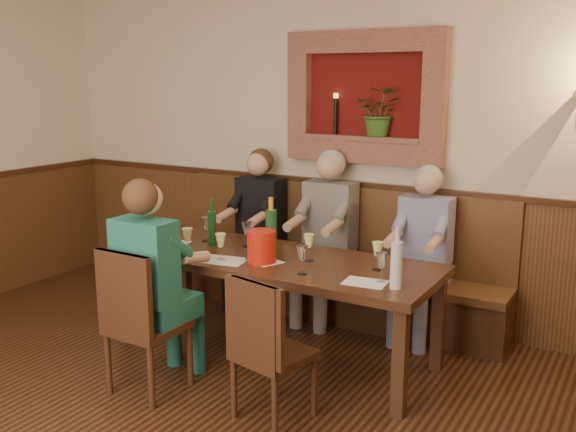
% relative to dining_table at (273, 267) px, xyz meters
% --- Properties ---
extents(room_shell, '(6.04, 6.04, 2.82)m').
position_rel_dining_table_xyz_m(room_shell, '(0.00, -1.85, 1.21)').
color(room_shell, beige).
rests_on(room_shell, ground).
extents(wainscoting, '(6.02, 6.02, 1.15)m').
position_rel_dining_table_xyz_m(wainscoting, '(0.00, -1.85, -0.09)').
color(wainscoting, '#4C2C15').
rests_on(wainscoting, ground).
extents(wall_niche, '(1.36, 0.30, 1.06)m').
position_rel_dining_table_xyz_m(wall_niche, '(0.24, 1.09, 1.13)').
color(wall_niche, '#5A0F0C').
rests_on(wall_niche, ground).
extents(dining_table, '(2.40, 0.90, 0.75)m').
position_rel_dining_table_xyz_m(dining_table, '(0.00, 0.00, 0.00)').
color(dining_table, black).
rests_on(dining_table, ground).
extents(bench, '(3.00, 0.45, 1.11)m').
position_rel_dining_table_xyz_m(bench, '(0.00, 0.94, -0.35)').
color(bench, '#381E0F').
rests_on(bench, ground).
extents(chair_near_left, '(0.44, 0.44, 0.97)m').
position_rel_dining_table_xyz_m(chair_near_left, '(-0.41, -0.89, -0.39)').
color(chair_near_left, black).
rests_on(chair_near_left, ground).
extents(chair_near_right, '(0.47, 0.47, 0.90)m').
position_rel_dining_table_xyz_m(chair_near_right, '(0.47, -0.78, -0.41)').
color(chair_near_right, black).
rests_on(chair_near_right, ground).
extents(person_bench_left, '(0.41, 0.50, 1.40)m').
position_rel_dining_table_xyz_m(person_bench_left, '(-0.70, 0.84, -0.10)').
color(person_bench_left, black).
rests_on(person_bench_left, ground).
extents(person_bench_mid, '(0.42, 0.52, 1.43)m').
position_rel_dining_table_xyz_m(person_bench_mid, '(-0.01, 0.84, -0.08)').
color(person_bench_mid, '#514D4A').
rests_on(person_bench_mid, ground).
extents(person_bench_right, '(0.39, 0.48, 1.36)m').
position_rel_dining_table_xyz_m(person_bench_right, '(0.82, 0.84, -0.11)').
color(person_bench_right, navy).
rests_on(person_bench_right, ground).
extents(person_chair_front, '(0.41, 0.50, 1.40)m').
position_rel_dining_table_xyz_m(person_chair_front, '(-0.41, -0.78, -0.10)').
color(person_chair_front, '#164D50').
rests_on(person_chair_front, ground).
extents(spittoon_bucket, '(0.24, 0.24, 0.23)m').
position_rel_dining_table_xyz_m(spittoon_bucket, '(0.01, -0.16, 0.19)').
color(spittoon_bucket, red).
rests_on(spittoon_bucket, dining_table).
extents(wine_bottle_green_a, '(0.08, 0.08, 0.43)m').
position_rel_dining_table_xyz_m(wine_bottle_green_a, '(-0.01, 0.00, 0.25)').
color(wine_bottle_green_a, '#19471E').
rests_on(wine_bottle_green_a, dining_table).
extents(wine_bottle_green_b, '(0.07, 0.07, 0.36)m').
position_rel_dining_table_xyz_m(wine_bottle_green_b, '(-0.56, 0.04, 0.22)').
color(wine_bottle_green_b, '#19471E').
rests_on(wine_bottle_green_b, dining_table).
extents(water_bottle, '(0.08, 0.08, 0.38)m').
position_rel_dining_table_xyz_m(water_bottle, '(1.02, -0.22, 0.23)').
color(water_bottle, silver).
rests_on(water_bottle, dining_table).
extents(tasting_sheet_a, '(0.33, 0.28, 0.00)m').
position_rel_dining_table_xyz_m(tasting_sheet_a, '(-0.88, -0.08, 0.08)').
color(tasting_sheet_a, white).
rests_on(tasting_sheet_a, dining_table).
extents(tasting_sheet_b, '(0.30, 0.26, 0.00)m').
position_rel_dining_table_xyz_m(tasting_sheet_b, '(0.01, -0.12, 0.08)').
color(tasting_sheet_b, white).
rests_on(tasting_sheet_b, dining_table).
extents(tasting_sheet_c, '(0.29, 0.22, 0.00)m').
position_rel_dining_table_xyz_m(tasting_sheet_c, '(0.82, -0.21, 0.08)').
color(tasting_sheet_c, white).
rests_on(tasting_sheet_c, dining_table).
extents(tasting_sheet_d, '(0.35, 0.28, 0.00)m').
position_rel_dining_table_xyz_m(tasting_sheet_d, '(-0.24, -0.26, 0.08)').
color(tasting_sheet_d, white).
rests_on(tasting_sheet_d, dining_table).
extents(wine_glass_0, '(0.08, 0.08, 0.19)m').
position_rel_dining_table_xyz_m(wine_glass_0, '(-0.68, 0.11, 0.17)').
color(wine_glass_0, white).
rests_on(wine_glass_0, dining_table).
extents(wine_glass_1, '(0.08, 0.08, 0.19)m').
position_rel_dining_table_xyz_m(wine_glass_1, '(-0.31, 0.13, 0.17)').
color(wine_glass_1, white).
rests_on(wine_glass_1, dining_table).
extents(wine_glass_2, '(0.08, 0.08, 0.19)m').
position_rel_dining_table_xyz_m(wine_glass_2, '(0.27, 0.04, 0.17)').
color(wine_glass_2, '#E8EB8C').
rests_on(wine_glass_2, dining_table).
extents(wine_glass_3, '(0.08, 0.08, 0.19)m').
position_rel_dining_table_xyz_m(wine_glass_3, '(0.39, -0.25, 0.17)').
color(wine_glass_3, white).
rests_on(wine_glass_3, dining_table).
extents(wine_glass_4, '(0.08, 0.08, 0.19)m').
position_rel_dining_table_xyz_m(wine_glass_4, '(-0.27, -0.26, 0.17)').
color(wine_glass_4, '#E8EB8C').
rests_on(wine_glass_4, dining_table).
extents(wine_glass_5, '(0.08, 0.08, 0.19)m').
position_rel_dining_table_xyz_m(wine_glass_5, '(0.77, 0.08, 0.17)').
color(wine_glass_5, '#E8EB8C').
rests_on(wine_glass_5, dining_table).
extents(wine_glass_6, '(0.08, 0.08, 0.19)m').
position_rel_dining_table_xyz_m(wine_glass_6, '(-0.57, -0.25, 0.17)').
color(wine_glass_6, '#E8EB8C').
rests_on(wine_glass_6, dining_table).
extents(wine_glass_7, '(0.08, 0.08, 0.19)m').
position_rel_dining_table_xyz_m(wine_glass_7, '(0.90, -0.15, 0.17)').
color(wine_glass_7, white).
rests_on(wine_glass_7, dining_table).
extents(wine_glass_8, '(0.08, 0.08, 0.19)m').
position_rel_dining_table_xyz_m(wine_glass_8, '(-0.06, -0.14, 0.17)').
color(wine_glass_8, '#E8EB8C').
rests_on(wine_glass_8, dining_table).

